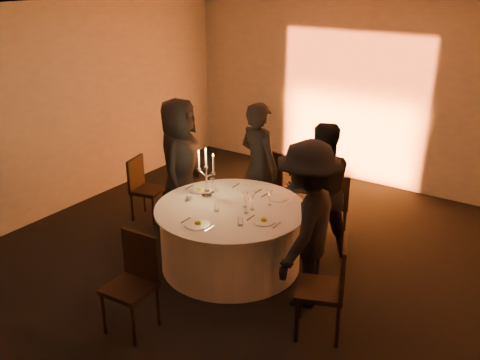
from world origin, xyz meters
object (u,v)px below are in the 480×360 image
Objects in this scene: guest_left at (180,164)px; guest_back_left at (259,166)px; guest_right at (307,225)px; chair_back_left at (275,178)px; chair_right at (329,283)px; coffee_cup at (189,198)px; chair_front at (135,277)px; banquet_table at (231,236)px; chair_back_right at (333,201)px; chair_left at (143,185)px; guest_back_right at (320,190)px; candelabra at (206,180)px.

guest_back_left is (0.90, 0.58, -0.02)m from guest_left.
chair_back_left is at bearing -149.68° from guest_right.
chair_right is 9.48× the size of coffee_cup.
banquet_table is at bearing 82.47° from chair_front.
banquet_table is at bearing 40.45° from chair_back_right.
chair_back_left is (1.53, 1.10, 0.08)m from chair_left.
guest_back_right is (1.00, -0.61, 0.27)m from chair_back_left.
chair_left is 1.41× the size of candelabra.
chair_front is 2.62m from guest_back_left.
guest_left is 1.96m from guest_back_right.
guest_left reaches higher than chair_back_left.
candelabra is at bearing -140.76° from guest_left.
coffee_cup is at bearing -155.71° from guest_left.
chair_right is at bearing 26.33° from chair_front.
chair_front is at bearing -151.01° from chair_left.
chair_back_right is 8.05× the size of coffee_cup.
chair_back_left is 0.57× the size of guest_right.
guest_left is at bearing 2.29° from chair_back_right.
banquet_table is 1.40m from guest_left.
chair_front is 0.55× the size of guest_left.
guest_right is at bearing -151.57° from chair_right.
chair_back_left reaches higher than banquet_table.
guest_back_right is at bearing 66.88° from chair_front.
guest_back_right is (0.74, 0.86, 0.48)m from banquet_table.
banquet_table is 0.98× the size of guest_right.
chair_front reaches higher than chair_back_right.
chair_front is 0.59× the size of guest_back_right.
banquet_table is at bearing 8.91° from guest_back_right.
guest_right is 1.63m from coffee_cup.
guest_back_right is at bearing 49.46° from banquet_table.
chair_back_left is at bearing -66.51° from guest_left.
chair_back_left is 0.95m from chair_back_right.
coffee_cup is (0.66, -0.62, -0.11)m from guest_left.
guest_back_right is (1.93, 0.36, -0.05)m from guest_left.
guest_right reaches higher than candelabra.
candelabra is at bearing 97.42° from guest_back_left.
guest_right is (-0.46, 0.38, 0.33)m from chair_right.
chair_back_left is 1.62× the size of candelabra.
banquet_table is 2.03× the size of chair_back_right.
banquet_table is 1.73× the size of chair_right.
guest_back_left is at bearing -141.35° from guest_right.
guest_back_right is at bearing 33.70° from candelabra.
guest_back_left is 1.22m from coffee_cup.
guest_back_left reaches higher than chair_back_right.
chair_right is at bearing -133.85° from guest_left.
guest_left reaches higher than banquet_table.
chair_left is (-1.80, 0.38, 0.12)m from banquet_table.
chair_front is 1.82m from guest_right.
guest_left reaches higher than guest_back_right.
chair_back_right is 1.80m from candelabra.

